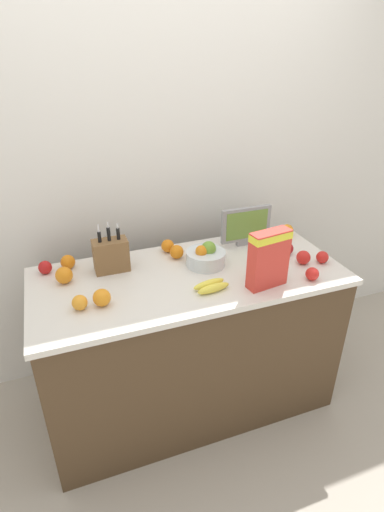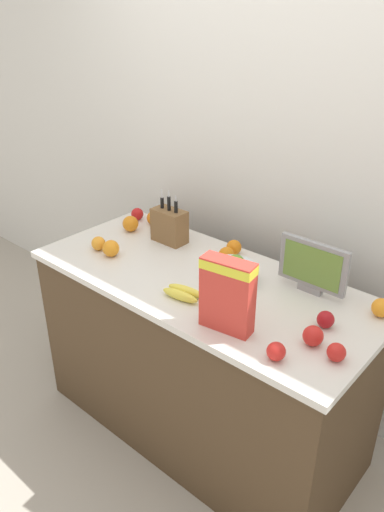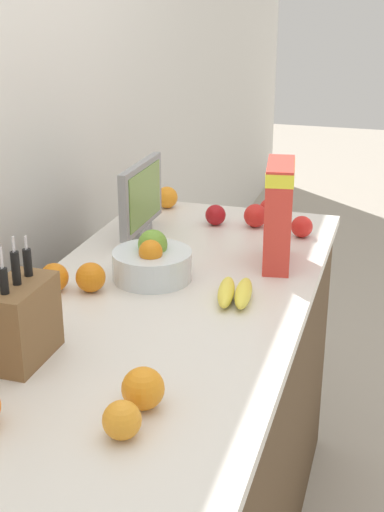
# 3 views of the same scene
# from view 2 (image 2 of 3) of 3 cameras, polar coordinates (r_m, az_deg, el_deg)

# --- Properties ---
(ground_plane) EXTENTS (14.00, 14.00, 0.00)m
(ground_plane) POSITION_cam_2_polar(r_m,az_deg,el_deg) (2.80, 0.95, -18.68)
(ground_plane) COLOR #B2A899
(wall_back) EXTENTS (9.00, 0.06, 2.60)m
(wall_back) POSITION_cam_2_polar(r_m,az_deg,el_deg) (2.52, 9.83, 10.45)
(wall_back) COLOR silver
(wall_back) RESTS_ON ground_plane
(counter) EXTENTS (1.61, 0.72, 0.90)m
(counter) POSITION_cam_2_polar(r_m,az_deg,el_deg) (2.50, 1.03, -11.47)
(counter) COLOR #4C3823
(counter) RESTS_ON ground_plane
(knife_block) EXTENTS (0.18, 0.10, 0.27)m
(knife_block) POSITION_cam_2_polar(r_m,az_deg,el_deg) (2.54, -2.60, 3.50)
(knife_block) COLOR brown
(knife_block) RESTS_ON counter
(small_monitor) EXTENTS (0.31, 0.03, 0.23)m
(small_monitor) POSITION_cam_2_polar(r_m,az_deg,el_deg) (2.13, 13.64, -1.12)
(small_monitor) COLOR gray
(small_monitor) RESTS_ON counter
(cereal_box) EXTENTS (0.21, 0.10, 0.29)m
(cereal_box) POSITION_cam_2_polar(r_m,az_deg,el_deg) (1.83, 4.07, -4.15)
(cereal_box) COLOR red
(cereal_box) RESTS_ON counter
(fruit_bowl) EXTENTS (0.21, 0.21, 0.13)m
(fruit_bowl) POSITION_cam_2_polar(r_m,az_deg,el_deg) (2.20, 4.57, -1.74)
(fruit_bowl) COLOR silver
(fruit_bowl) RESTS_ON counter
(banana_bunch) EXTENTS (0.18, 0.11, 0.04)m
(banana_bunch) POSITION_cam_2_polar(r_m,az_deg,el_deg) (2.09, -1.04, -4.25)
(banana_bunch) COLOR yellow
(banana_bunch) RESTS_ON counter
(apple_by_knife_block) EXTENTS (0.07, 0.07, 0.07)m
(apple_by_knife_block) POSITION_cam_2_polar(r_m,az_deg,el_deg) (1.77, 9.59, -10.70)
(apple_by_knife_block) COLOR red
(apple_by_knife_block) RESTS_ON counter
(apple_rightmost) EXTENTS (0.07, 0.07, 0.07)m
(apple_rightmost) POSITION_cam_2_polar(r_m,az_deg,el_deg) (1.81, 16.17, -10.52)
(apple_rightmost) COLOR red
(apple_rightmost) RESTS_ON counter
(apple_front) EXTENTS (0.07, 0.07, 0.07)m
(apple_front) POSITION_cam_2_polar(r_m,az_deg,el_deg) (1.97, 15.02, -7.02)
(apple_front) COLOR #A31419
(apple_front) RESTS_ON counter
(apple_leftmost) EXTENTS (0.07, 0.07, 0.07)m
(apple_leftmost) POSITION_cam_2_polar(r_m,az_deg,el_deg) (2.83, -6.27, 4.79)
(apple_leftmost) COLOR red
(apple_leftmost) RESTS_ON counter
(apple_middle) EXTENTS (0.08, 0.08, 0.08)m
(apple_middle) POSITION_cam_2_polar(r_m,az_deg,el_deg) (1.86, 13.66, -8.86)
(apple_middle) COLOR red
(apple_middle) RESTS_ON counter
(orange_front_right) EXTENTS (0.07, 0.07, 0.07)m
(orange_front_right) POSITION_cam_2_polar(r_m,az_deg,el_deg) (2.51, -10.65, 1.43)
(orange_front_right) COLOR orange
(orange_front_right) RESTS_ON counter
(orange_mid_right) EXTENTS (0.08, 0.08, 0.08)m
(orange_mid_right) POSITION_cam_2_polar(r_m,az_deg,el_deg) (2.10, 20.81, -5.55)
(orange_mid_right) COLOR orange
(orange_mid_right) RESTS_ON counter
(orange_by_cereal) EXTENTS (0.08, 0.08, 0.08)m
(orange_by_cereal) POSITION_cam_2_polar(r_m,az_deg,el_deg) (2.36, 3.96, 0.12)
(orange_by_cereal) COLOR orange
(orange_by_cereal) RESTS_ON counter
(orange_front_center) EXTENTS (0.08, 0.08, 0.08)m
(orange_front_center) POSITION_cam_2_polar(r_m,az_deg,el_deg) (2.76, -4.43, 4.35)
(orange_front_center) COLOR orange
(orange_front_center) RESTS_ON counter
(orange_front_left) EXTENTS (0.07, 0.07, 0.07)m
(orange_front_left) POSITION_cam_2_polar(r_m,az_deg,el_deg) (2.44, 4.81, 1.00)
(orange_front_left) COLOR orange
(orange_front_left) RESTS_ON counter
(orange_near_bowl) EXTENTS (0.09, 0.09, 0.09)m
(orange_near_bowl) POSITION_cam_2_polar(r_m,az_deg,el_deg) (2.69, -7.05, 3.68)
(orange_near_bowl) COLOR orange
(orange_near_bowl) RESTS_ON counter
(orange_mid_left) EXTENTS (0.08, 0.08, 0.08)m
(orange_mid_left) POSITION_cam_2_polar(r_m,az_deg,el_deg) (2.44, -9.25, 0.87)
(orange_mid_left) COLOR orange
(orange_mid_left) RESTS_ON counter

